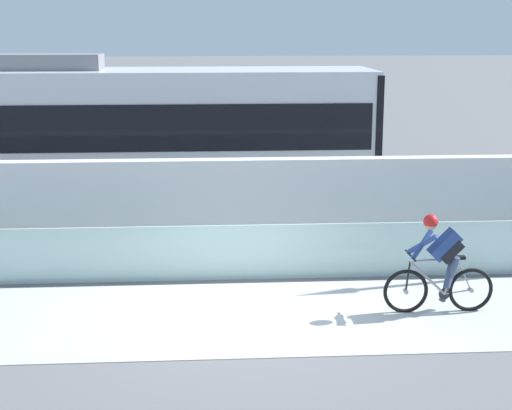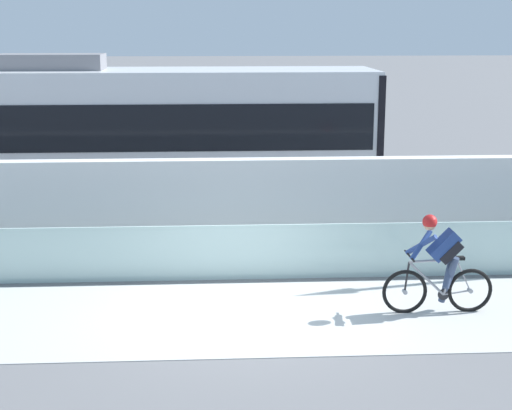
# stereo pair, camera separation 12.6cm
# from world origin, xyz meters

# --- Properties ---
(ground_plane) EXTENTS (200.00, 200.00, 0.00)m
(ground_plane) POSITION_xyz_m (0.00, 0.00, 0.00)
(ground_plane) COLOR slate
(bike_path_deck) EXTENTS (32.00, 3.20, 0.01)m
(bike_path_deck) POSITION_xyz_m (0.00, 0.00, 0.01)
(bike_path_deck) COLOR beige
(bike_path_deck) RESTS_ON ground
(glass_parapet) EXTENTS (32.00, 0.05, 1.00)m
(glass_parapet) POSITION_xyz_m (0.00, 1.85, 0.50)
(glass_parapet) COLOR silver
(glass_parapet) RESTS_ON ground
(concrete_barrier_wall) EXTENTS (32.00, 0.36, 1.88)m
(concrete_barrier_wall) POSITION_xyz_m (0.00, 3.65, 0.94)
(concrete_barrier_wall) COLOR white
(concrete_barrier_wall) RESTS_ON ground
(tram_rail_near) EXTENTS (32.00, 0.08, 0.01)m
(tram_rail_near) POSITION_xyz_m (0.00, 6.13, 0.00)
(tram_rail_near) COLOR #595654
(tram_rail_near) RESTS_ON ground
(tram_rail_far) EXTENTS (32.00, 0.08, 0.01)m
(tram_rail_far) POSITION_xyz_m (0.00, 7.57, 0.00)
(tram_rail_far) COLOR #595654
(tram_rail_far) RESTS_ON ground
(tram) EXTENTS (11.06, 2.54, 3.81)m
(tram) POSITION_xyz_m (-2.18, 6.85, 1.89)
(tram) COLOR silver
(tram) RESTS_ON ground
(cyclist_on_bike) EXTENTS (1.77, 0.58, 1.61)m
(cyclist_on_bike) POSITION_xyz_m (3.07, 0.00, 0.78)
(cyclist_on_bike) COLOR black
(cyclist_on_bike) RESTS_ON ground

